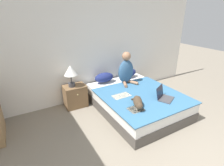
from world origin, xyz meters
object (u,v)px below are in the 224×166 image
Objects in this scene: pillow_near at (104,77)px; pillow_far at (128,73)px; bed at (136,101)px; laptop_open at (164,96)px; table_lamp at (71,72)px; person_sitting at (126,70)px; nightstand at (75,96)px; cat_tabby at (138,102)px.

pillow_near and pillow_far have the same top height.
bed is at bearing -112.26° from pillow_far.
pillow_far is 1.15× the size of laptop_open.
pillow_near is at bearing 87.48° from laptop_open.
pillow_far is at bearing 1.22° from table_lamp.
pillow_far is at bearing 0.00° from pillow_near.
pillow_near is at bearing 180.00° from pillow_far.
person_sitting is at bearing 73.12° from laptop_open.
table_lamp reaches higher than nightstand.
pillow_near is 0.87m from table_lamp.
laptop_open is 1.93m from nightstand.
table_lamp reaches higher than pillow_far.
person_sitting is 1.31m from nightstand.
cat_tabby is (-0.36, -0.49, 0.30)m from bed.
person_sitting is 1.56× the size of table_lamp.
pillow_near is 0.56m from person_sitting.
person_sitting is at bearing -34.76° from pillow_near.
person_sitting reaches higher than table_lamp.
bed is 3.99× the size of nightstand.
person_sitting reaches higher than nightstand.
table_lamp is (-1.51, -0.03, 0.30)m from pillow_far.
person_sitting reaches higher than pillow_far.
bed is at bearing -35.07° from table_lamp.
laptop_open is 0.86× the size of table_lamp.
pillow_near is (-0.35, 0.85, 0.33)m from bed.
laptop_open is 1.99m from table_lamp.
laptop_open is (0.62, -1.36, -0.06)m from pillow_near.
table_lamp is (-1.24, 0.27, 0.10)m from person_sitting.
person_sitting reaches higher than pillow_near.
nightstand is at bearing 167.08° from person_sitting.
table_lamp reaches higher than pillow_near.
pillow_far reaches higher than nightstand.
table_lamp is at bearing 110.25° from laptop_open.
pillow_near is 1.00× the size of table_lamp.
bed is 0.97m from pillow_near.
table_lamp is (-0.81, -0.03, 0.30)m from pillow_near.
cat_tabby is 0.63m from laptop_open.
nightstand is (-1.37, 1.33, -0.23)m from laptop_open.
cat_tabby is 1.57m from table_lamp.
pillow_far is at bearing 1.01° from nightstand.
table_lamp is (-1.43, 1.33, 0.36)m from laptop_open.
table_lamp reaches higher than cat_tabby.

